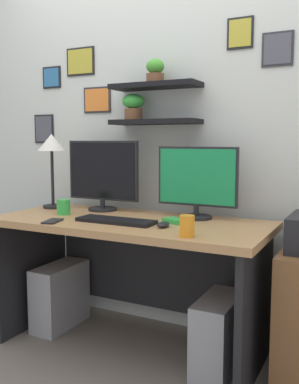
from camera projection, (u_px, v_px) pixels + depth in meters
ground_plane at (130, 347)px, 2.53m from camera, size 8.00×8.00×0.00m
back_wall_assembly at (163, 114)px, 2.76m from camera, size 4.40×0.24×2.70m
desk at (134, 255)px, 2.52m from camera, size 1.55×0.68×0.75m
monitor_left at (103, 174)px, 2.75m from camera, size 0.50×0.18×0.44m
monitor_right at (197, 181)px, 2.47m from camera, size 0.47×0.18×0.41m
keyboard at (116, 221)px, 2.36m from camera, size 0.44×0.14×0.02m
computer_mouse at (163, 225)px, 2.23m from camera, size 0.06×0.09×0.03m
desk_lamp at (52, 149)px, 2.82m from camera, size 0.18×0.18×0.48m
cell_phone at (52, 221)px, 2.38m from camera, size 0.10×0.15×0.01m
coffee_mug at (64, 207)px, 2.62m from camera, size 0.08×0.08×0.09m
pen_cup at (187, 226)px, 2.01m from camera, size 0.07×0.07×0.10m
scissors_tray at (175, 221)px, 2.35m from camera, size 0.14×0.12×0.02m
computer_tower_left at (60, 295)px, 2.81m from camera, size 0.18×0.40×0.40m
computer_tower_right at (218, 335)px, 2.25m from camera, size 0.18×0.40×0.39m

